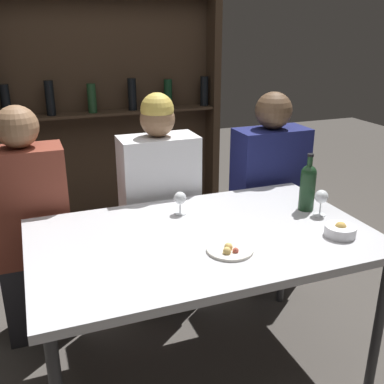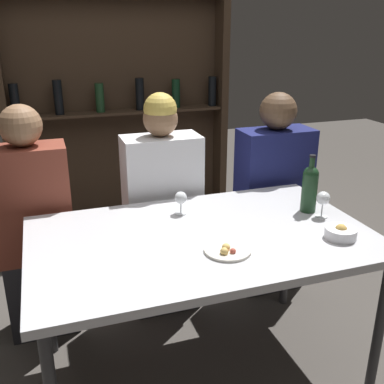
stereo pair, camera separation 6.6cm
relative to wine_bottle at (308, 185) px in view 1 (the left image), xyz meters
name	(u,v)px [view 1 (the left image)]	position (x,y,z in m)	size (l,w,h in m)	color
ground_plane	(202,371)	(-0.58, -0.08, -0.87)	(10.00, 10.00, 0.00)	#47423D
dining_table	(203,246)	(-0.58, -0.08, -0.18)	(1.47, 0.90, 0.75)	silver
wine_rack_wall	(110,97)	(-0.58, 1.87, 0.19)	(1.78, 0.21, 2.09)	#38281C
wine_bottle	(308,185)	(0.00, 0.00, 0.00)	(0.08, 0.08, 0.28)	#19381E
wine_glass_0	(180,199)	(-0.60, 0.17, -0.05)	(0.06, 0.06, 0.11)	silver
wine_glass_1	(322,198)	(0.02, -0.08, -0.04)	(0.06, 0.06, 0.13)	silver
food_plate_0	(230,249)	(-0.54, -0.27, -0.12)	(0.19, 0.19, 0.04)	silver
snack_bowl	(340,230)	(-0.03, -0.30, -0.10)	(0.13, 0.13, 0.06)	white
seated_person_left	(32,234)	(-1.28, 0.52, -0.28)	(0.39, 0.22, 1.25)	#26262B
seated_person_center	(160,213)	(-0.59, 0.52, -0.27)	(0.42, 0.22, 1.28)	#26262B
seated_person_right	(268,200)	(0.10, 0.52, -0.28)	(0.43, 0.22, 1.25)	#26262B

